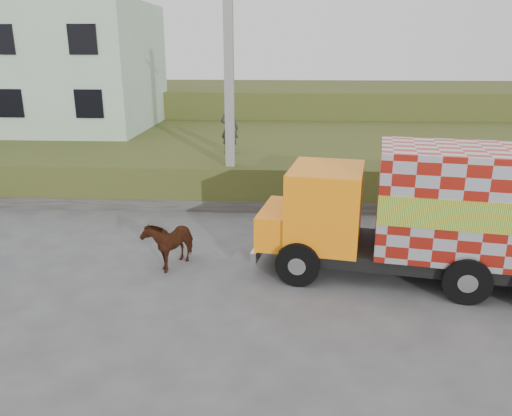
# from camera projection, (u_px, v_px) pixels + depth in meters

# --- Properties ---
(ground) EXTENTS (120.00, 120.00, 0.00)m
(ground) POSITION_uv_depth(u_px,v_px,m) (250.00, 260.00, 13.17)
(ground) COLOR #474749
(ground) RESTS_ON ground
(embankment) EXTENTS (40.00, 12.00, 1.50)m
(embankment) POSITION_uv_depth(u_px,v_px,m) (266.00, 155.00, 22.45)
(embankment) COLOR #3B541C
(embankment) RESTS_ON ground
(embankment_far) EXTENTS (40.00, 12.00, 3.00)m
(embankment_far) POSITION_uv_depth(u_px,v_px,m) (273.00, 108.00, 33.63)
(embankment_far) COLOR #3B541C
(embankment_far) RESTS_ON ground
(retaining_strip) EXTENTS (16.00, 0.50, 0.40)m
(retaining_strip) POSITION_uv_depth(u_px,v_px,m) (201.00, 205.00, 17.21)
(retaining_strip) COLOR #595651
(retaining_strip) RESTS_ON ground
(building) EXTENTS (10.00, 8.00, 6.00)m
(building) POSITION_uv_depth(u_px,v_px,m) (48.00, 66.00, 24.78)
(building) COLOR #B4D2B9
(building) RESTS_ON embankment
(utility_pole) EXTENTS (1.20, 0.30, 8.00)m
(utility_pole) POSITION_uv_depth(u_px,v_px,m) (229.00, 89.00, 16.36)
(utility_pole) COLOR gray
(utility_pole) RESTS_ON ground
(cargo_truck) EXTENTS (7.55, 3.61, 3.24)m
(cargo_truck) POSITION_uv_depth(u_px,v_px,m) (430.00, 213.00, 11.70)
(cargo_truck) COLOR black
(cargo_truck) RESTS_ON ground
(cow) EXTENTS (1.24, 1.67, 1.28)m
(cow) POSITION_uv_depth(u_px,v_px,m) (170.00, 241.00, 12.74)
(cow) COLOR black
(cow) RESTS_ON ground
(pedestrian) EXTENTS (0.73, 0.53, 1.87)m
(pedestrian) POSITION_uv_depth(u_px,v_px,m) (229.00, 129.00, 18.96)
(pedestrian) COLOR #32302C
(pedestrian) RESTS_ON embankment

